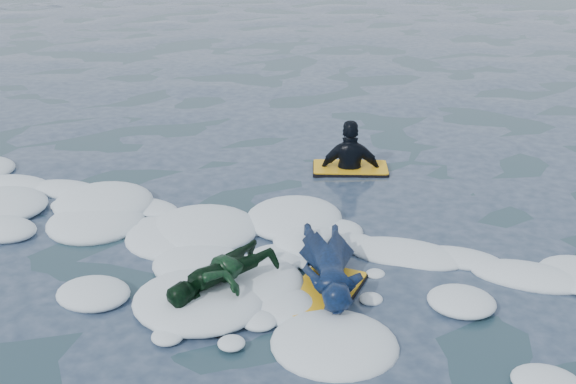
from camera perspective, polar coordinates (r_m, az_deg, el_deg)
name	(u,v)px	position (r m, az deg, el deg)	size (l,w,h in m)	color
ground	(183,289)	(7.49, -8.33, -7.61)	(120.00, 120.00, 0.00)	#19353D
foam_band	(225,246)	(8.29, -5.04, -4.24)	(12.00, 3.10, 0.30)	white
prone_woman_unit	(329,269)	(7.34, 3.29, -6.06)	(1.20, 1.76, 0.43)	black
prone_child_unit	(223,281)	(7.09, -5.19, -7.03)	(1.07, 1.35, 0.48)	black
waiting_rider_unit	(350,174)	(10.44, 4.93, 1.42)	(1.21, 0.89, 1.62)	black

